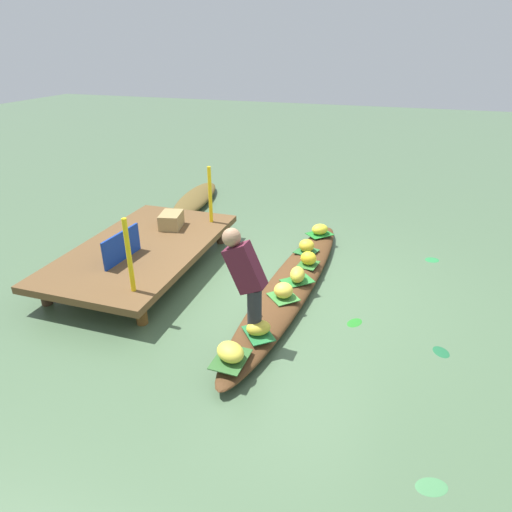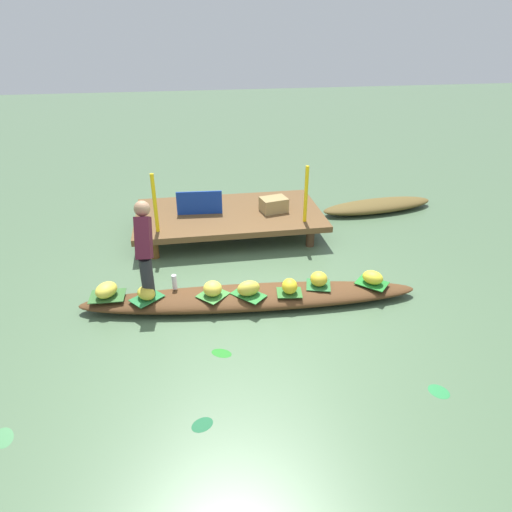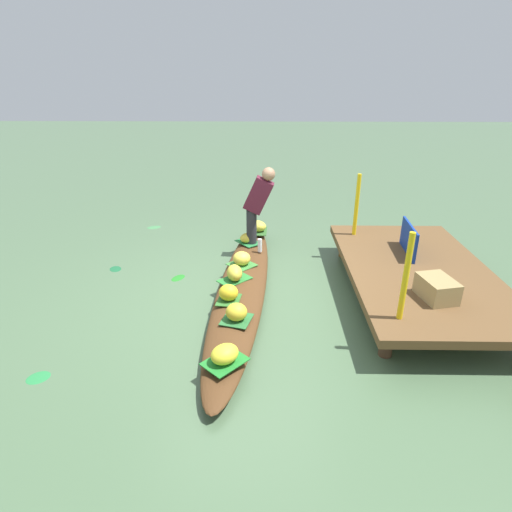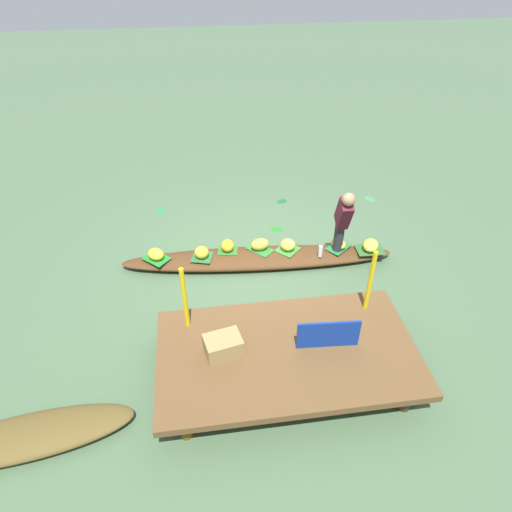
{
  "view_description": "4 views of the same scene",
  "coord_description": "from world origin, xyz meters",
  "px_view_note": "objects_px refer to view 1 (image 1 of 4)",
  "views": [
    {
      "loc": [
        -5.24,
        -1.21,
        3.17
      ],
      "look_at": [
        0.13,
        0.55,
        0.41
      ],
      "focal_mm": 31.18,
      "sensor_mm": 36.0,
      "label": 1
    },
    {
      "loc": [
        -0.76,
        -5.0,
        3.42
      ],
      "look_at": [
        0.17,
        0.62,
        0.39
      ],
      "focal_mm": 31.68,
      "sensor_mm": 36.0,
      "label": 2
    },
    {
      "loc": [
        4.9,
        0.26,
        2.75
      ],
      "look_at": [
        -0.08,
        0.18,
        0.54
      ],
      "focal_mm": 29.65,
      "sensor_mm": 36.0,
      "label": 3
    },
    {
      "loc": [
        0.87,
        5.92,
        4.7
      ],
      "look_at": [
        0.1,
        0.48,
        0.52
      ],
      "focal_mm": 31.8,
      "sensor_mm": 36.0,
      "label": 4
    }
  ],
  "objects_px": {
    "banana_bunch_0": "(258,328)",
    "banana_bunch_2": "(308,258)",
    "banana_bunch_3": "(283,290)",
    "banana_bunch_6": "(297,275)",
    "banana_bunch_1": "(307,246)",
    "produce_crate": "(171,220)",
    "vendor_person": "(246,276)",
    "vendor_boat": "(291,285)",
    "banana_bunch_4": "(230,352)",
    "moored_boat": "(195,199)",
    "water_bottle": "(253,307)",
    "banana_bunch_5": "(320,229)",
    "market_banner": "(122,246)"
  },
  "relations": [
    {
      "from": "banana_bunch_0",
      "to": "banana_bunch_6",
      "type": "xyz_separation_m",
      "value": [
        1.31,
        -0.13,
        0.02
      ]
    },
    {
      "from": "banana_bunch_3",
      "to": "banana_bunch_0",
      "type": "bearing_deg",
      "value": 175.81
    },
    {
      "from": "vendor_boat",
      "to": "banana_bunch_2",
      "type": "bearing_deg",
      "value": -11.69
    },
    {
      "from": "vendor_person",
      "to": "banana_bunch_5",
      "type": "bearing_deg",
      "value": -5.3
    },
    {
      "from": "banana_bunch_3",
      "to": "vendor_boat",
      "type": "bearing_deg",
      "value": 3.07
    },
    {
      "from": "banana_bunch_5",
      "to": "water_bottle",
      "type": "relative_size",
      "value": 1.41
    },
    {
      "from": "moored_boat",
      "to": "produce_crate",
      "type": "height_order",
      "value": "produce_crate"
    },
    {
      "from": "banana_bunch_0",
      "to": "banana_bunch_1",
      "type": "height_order",
      "value": "banana_bunch_1"
    },
    {
      "from": "banana_bunch_0",
      "to": "banana_bunch_2",
      "type": "relative_size",
      "value": 1.19
    },
    {
      "from": "vendor_boat",
      "to": "banana_bunch_4",
      "type": "xyz_separation_m",
      "value": [
        -1.86,
        0.17,
        0.2
      ]
    },
    {
      "from": "banana_bunch_3",
      "to": "vendor_person",
      "type": "xyz_separation_m",
      "value": [
        -0.81,
        0.22,
        0.59
      ]
    },
    {
      "from": "vendor_person",
      "to": "produce_crate",
      "type": "xyz_separation_m",
      "value": [
        2.06,
        2.01,
        -0.37
      ]
    },
    {
      "from": "banana_bunch_3",
      "to": "water_bottle",
      "type": "bearing_deg",
      "value": 152.79
    },
    {
      "from": "banana_bunch_1",
      "to": "produce_crate",
      "type": "xyz_separation_m",
      "value": [
        -0.18,
        2.22,
        0.22
      ]
    },
    {
      "from": "vendor_person",
      "to": "market_banner",
      "type": "xyz_separation_m",
      "value": [
        0.78,
        2.09,
        -0.29
      ]
    },
    {
      "from": "moored_boat",
      "to": "water_bottle",
      "type": "relative_size",
      "value": 11.5
    },
    {
      "from": "banana_bunch_2",
      "to": "market_banner",
      "type": "bearing_deg",
      "value": 113.0
    },
    {
      "from": "vendor_boat",
      "to": "banana_bunch_0",
      "type": "bearing_deg",
      "value": -177.55
    },
    {
      "from": "vendor_boat",
      "to": "market_banner",
      "type": "height_order",
      "value": "market_banner"
    },
    {
      "from": "banana_bunch_0",
      "to": "market_banner",
      "type": "bearing_deg",
      "value": 69.95
    },
    {
      "from": "banana_bunch_5",
      "to": "vendor_person",
      "type": "relative_size",
      "value": 0.23
    },
    {
      "from": "moored_boat",
      "to": "banana_bunch_3",
      "type": "relative_size",
      "value": 9.49
    },
    {
      "from": "banana_bunch_3",
      "to": "market_banner",
      "type": "xyz_separation_m",
      "value": [
        -0.03,
        2.3,
        0.3
      ]
    },
    {
      "from": "banana_bunch_5",
      "to": "banana_bunch_4",
      "type": "bearing_deg",
      "value": 175.84
    },
    {
      "from": "banana_bunch_2",
      "to": "banana_bunch_3",
      "type": "relative_size",
      "value": 0.95
    },
    {
      "from": "banana_bunch_1",
      "to": "banana_bunch_2",
      "type": "xyz_separation_m",
      "value": [
        -0.43,
        -0.12,
        0.0
      ]
    },
    {
      "from": "banana_bunch_2",
      "to": "market_banner",
      "type": "height_order",
      "value": "market_banner"
    },
    {
      "from": "vendor_boat",
      "to": "moored_boat",
      "type": "height_order",
      "value": "moored_boat"
    },
    {
      "from": "banana_bunch_0",
      "to": "produce_crate",
      "type": "xyz_separation_m",
      "value": [
        2.1,
        2.16,
        0.23
      ]
    },
    {
      "from": "vendor_person",
      "to": "water_bottle",
      "type": "height_order",
      "value": "vendor_person"
    },
    {
      "from": "water_bottle",
      "to": "moored_boat",
      "type": "bearing_deg",
      "value": 33.39
    },
    {
      "from": "vendor_person",
      "to": "produce_crate",
      "type": "distance_m",
      "value": 2.9
    },
    {
      "from": "vendor_boat",
      "to": "banana_bunch_4",
      "type": "relative_size",
      "value": 14.18
    },
    {
      "from": "banana_bunch_4",
      "to": "water_bottle",
      "type": "bearing_deg",
      "value": 3.38
    },
    {
      "from": "banana_bunch_3",
      "to": "water_bottle",
      "type": "distance_m",
      "value": 0.55
    },
    {
      "from": "banana_bunch_3",
      "to": "banana_bunch_6",
      "type": "distance_m",
      "value": 0.47
    },
    {
      "from": "banana_bunch_1",
      "to": "market_banner",
      "type": "bearing_deg",
      "value": 122.39
    },
    {
      "from": "produce_crate",
      "to": "banana_bunch_3",
      "type": "bearing_deg",
      "value": -119.34
    },
    {
      "from": "banana_bunch_5",
      "to": "banana_bunch_6",
      "type": "distance_m",
      "value": 1.7
    },
    {
      "from": "banana_bunch_3",
      "to": "banana_bunch_5",
      "type": "relative_size",
      "value": 0.86
    },
    {
      "from": "banana_bunch_2",
      "to": "vendor_person",
      "type": "relative_size",
      "value": 0.19
    },
    {
      "from": "vendor_person",
      "to": "water_bottle",
      "type": "xyz_separation_m",
      "value": [
        0.32,
        0.03,
        -0.59
      ]
    },
    {
      "from": "banana_bunch_4",
      "to": "market_banner",
      "type": "xyz_separation_m",
      "value": [
        1.33,
        2.1,
        0.3
      ]
    },
    {
      "from": "banana_bunch_0",
      "to": "water_bottle",
      "type": "bearing_deg",
      "value": 27.62
    },
    {
      "from": "produce_crate",
      "to": "banana_bunch_1",
      "type": "bearing_deg",
      "value": -85.48
    },
    {
      "from": "moored_boat",
      "to": "banana_bunch_2",
      "type": "height_order",
      "value": "banana_bunch_2"
    },
    {
      "from": "banana_bunch_1",
      "to": "banana_bunch_4",
      "type": "height_order",
      "value": "banana_bunch_1"
    },
    {
      "from": "moored_boat",
      "to": "banana_bunch_4",
      "type": "relative_size",
      "value": 7.32
    },
    {
      "from": "vendor_boat",
      "to": "banana_bunch_4",
      "type": "bearing_deg",
      "value": 178.65
    },
    {
      "from": "banana_bunch_2",
      "to": "market_banner",
      "type": "relative_size",
      "value": 0.3
    }
  ]
}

